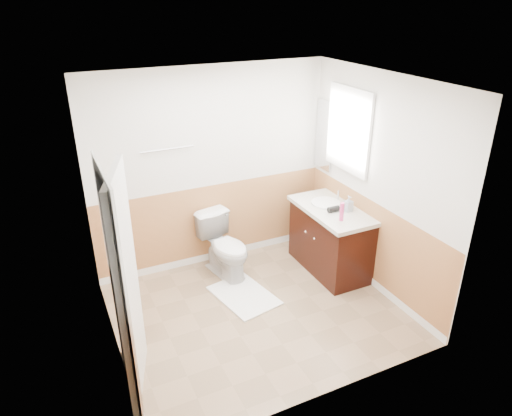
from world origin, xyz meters
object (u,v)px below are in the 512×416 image
bath_mat (244,295)px  soap_dispenser (348,204)px  vanity_cabinet (330,241)px  toilet (225,246)px  lotion_bottle (342,212)px

bath_mat → soap_dispenser: bearing=-2.1°
vanity_cabinet → soap_dispenser: soap_dispenser is taller
toilet → bath_mat: toilet is taller
toilet → lotion_bottle: (1.13, -0.77, 0.57)m
toilet → vanity_cabinet: 1.31m
toilet → lotion_bottle: bearing=-45.6°
vanity_cabinet → lotion_bottle: (-0.10, -0.32, 0.56)m
vanity_cabinet → soap_dispenser: (0.12, -0.14, 0.55)m
toilet → vanity_cabinet: size_ratio=0.70×
bath_mat → lotion_bottle: 1.49m
vanity_cabinet → lotion_bottle: bearing=-107.3°
toilet → bath_mat: size_ratio=0.97×
bath_mat → soap_dispenser: soap_dispenser is taller
bath_mat → toilet: bearing=90.0°
soap_dispenser → lotion_bottle: bearing=-141.3°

